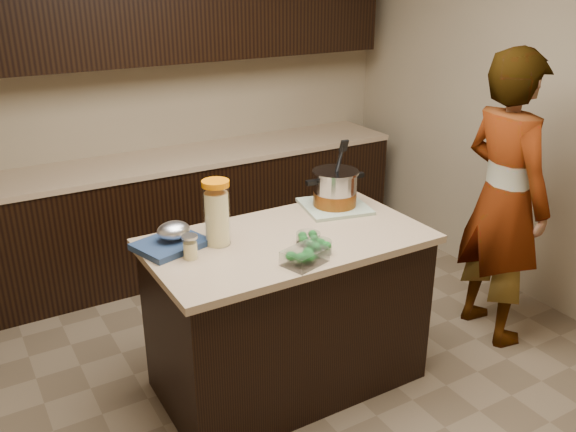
# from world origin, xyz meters

# --- Properties ---
(ground_plane) EXTENTS (4.00, 4.00, 0.00)m
(ground_plane) POSITION_xyz_m (0.00, 0.00, 0.00)
(ground_plane) COLOR brown
(ground_plane) RESTS_ON ground
(room_shell) EXTENTS (4.04, 4.04, 2.72)m
(room_shell) POSITION_xyz_m (0.00, 0.00, 1.71)
(room_shell) COLOR tan
(room_shell) RESTS_ON ground
(back_cabinets) EXTENTS (3.60, 0.63, 2.33)m
(back_cabinets) POSITION_xyz_m (0.00, 1.74, 0.94)
(back_cabinets) COLOR black
(back_cabinets) RESTS_ON ground
(island) EXTENTS (1.46, 0.81, 0.90)m
(island) POSITION_xyz_m (0.00, 0.00, 0.45)
(island) COLOR black
(island) RESTS_ON ground
(dish_towel) EXTENTS (0.43, 0.43, 0.02)m
(dish_towel) POSITION_xyz_m (0.45, 0.22, 0.91)
(dish_towel) COLOR #55764F
(dish_towel) RESTS_ON island
(stock_pot) EXTENTS (0.37, 0.29, 0.38)m
(stock_pot) POSITION_xyz_m (0.45, 0.22, 1.01)
(stock_pot) COLOR #B7B7BC
(stock_pot) RESTS_ON dish_towel
(lemonade_pitcher) EXTENTS (0.16, 0.16, 0.33)m
(lemonade_pitcher) POSITION_xyz_m (-0.35, 0.11, 1.06)
(lemonade_pitcher) COLOR beige
(lemonade_pitcher) RESTS_ON island
(mason_jar) EXTENTS (0.10, 0.10, 0.13)m
(mason_jar) POSITION_xyz_m (-0.53, 0.03, 0.96)
(mason_jar) COLOR beige
(mason_jar) RESTS_ON island
(broccoli_tub_left) EXTENTS (0.13, 0.13, 0.06)m
(broccoli_tub_left) POSITION_xyz_m (0.05, -0.12, 0.93)
(broccoli_tub_left) COLOR silver
(broccoli_tub_left) RESTS_ON island
(broccoli_tub_right) EXTENTS (0.17, 0.17, 0.06)m
(broccoli_tub_right) POSITION_xyz_m (0.03, -0.24, 0.93)
(broccoli_tub_right) COLOR silver
(broccoli_tub_right) RESTS_ON island
(broccoli_tub_rect) EXTENTS (0.24, 0.20, 0.07)m
(broccoli_tub_rect) POSITION_xyz_m (-0.09, -0.30, 0.93)
(broccoli_tub_rect) COLOR silver
(broccoli_tub_rect) RESTS_ON island
(blue_tray) EXTENTS (0.39, 0.35, 0.12)m
(blue_tray) POSITION_xyz_m (-0.56, 0.19, 0.94)
(blue_tray) COLOR navy
(blue_tray) RESTS_ON island
(person) EXTENTS (0.51, 0.71, 1.81)m
(person) POSITION_xyz_m (1.40, -0.19, 0.90)
(person) COLOR gray
(person) RESTS_ON ground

